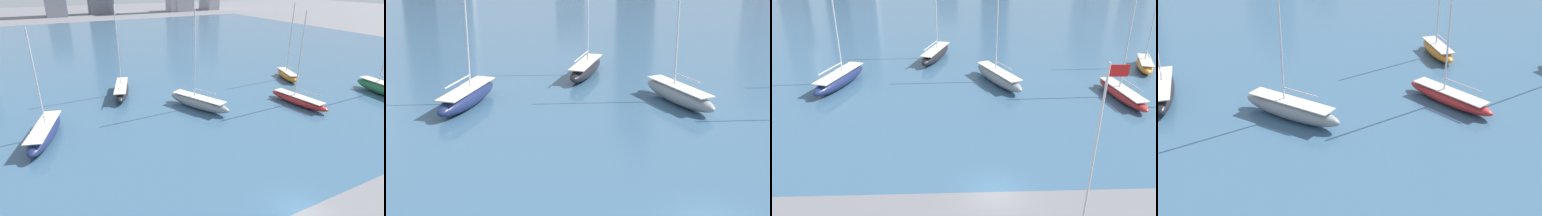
# 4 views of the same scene
# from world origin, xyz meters

# --- Properties ---
(ground_plane) EXTENTS (500.00, 500.00, 0.00)m
(ground_plane) POSITION_xyz_m (0.00, 0.00, 0.00)
(ground_plane) COLOR slate
(harbor_water) EXTENTS (180.00, 140.00, 0.00)m
(harbor_water) POSITION_xyz_m (0.00, 70.00, 0.00)
(harbor_water) COLOR #385B7A
(harbor_water) RESTS_ON ground_plane
(sailboat_navy) EXTENTS (5.76, 11.25, 13.20)m
(sailboat_navy) POSITION_xyz_m (-18.12, 23.24, 1.03)
(sailboat_navy) COLOR #19234C
(sailboat_navy) RESTS_ON harbor_water
(sailboat_orange) EXTENTS (4.63, 8.14, 14.30)m
(sailboat_orange) POSITION_xyz_m (25.60, 28.41, 0.90)
(sailboat_orange) COLOR orange
(sailboat_orange) RESTS_ON harbor_water
(sailboat_gray) EXTENTS (6.41, 10.68, 14.41)m
(sailboat_gray) POSITION_xyz_m (3.02, 23.32, 1.04)
(sailboat_gray) COLOR gray
(sailboat_gray) RESTS_ON harbor_water
(sailboat_red) EXTENTS (3.51, 10.33, 14.02)m
(sailboat_red) POSITION_xyz_m (17.57, 17.58, 0.83)
(sailboat_red) COLOR #B72828
(sailboat_red) RESTS_ON harbor_water
(sailboat_green) EXTENTS (3.62, 9.74, 16.57)m
(sailboat_green) POSITION_xyz_m (33.80, 14.75, 1.12)
(sailboat_green) COLOR #236B3D
(sailboat_green) RESTS_ON harbor_water
(sailboat_black) EXTENTS (5.50, 10.96, 14.58)m
(sailboat_black) POSITION_xyz_m (-5.78, 34.32, 0.99)
(sailboat_black) COLOR black
(sailboat_black) RESTS_ON harbor_water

